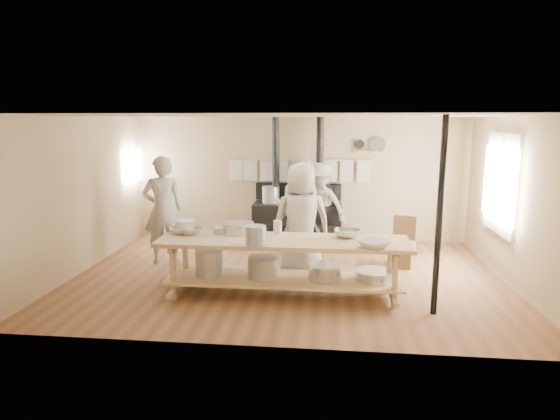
% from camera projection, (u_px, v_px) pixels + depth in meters
% --- Properties ---
extents(ground, '(7.00, 7.00, 0.00)m').
position_uv_depth(ground, '(288.00, 276.00, 7.74)').
color(ground, brown).
rests_on(ground, ground).
extents(room_shell, '(7.00, 7.00, 7.00)m').
position_uv_depth(room_shell, '(289.00, 178.00, 7.44)').
color(room_shell, tan).
rests_on(room_shell, ground).
extents(window_right, '(0.09, 1.50, 1.65)m').
position_uv_depth(window_right, '(502.00, 184.00, 7.70)').
color(window_right, beige).
rests_on(window_right, ground).
extents(left_opening, '(0.00, 0.90, 0.90)m').
position_uv_depth(left_opening, '(132.00, 166.00, 9.75)').
color(left_opening, white).
rests_on(left_opening, ground).
extents(stove, '(1.90, 0.75, 2.60)m').
position_uv_depth(stove, '(297.00, 219.00, 9.72)').
color(stove, black).
rests_on(stove, ground).
extents(towel_rail, '(3.00, 0.04, 0.47)m').
position_uv_depth(towel_rail, '(299.00, 168.00, 9.80)').
color(towel_rail, tan).
rests_on(towel_rail, ground).
extents(back_wall_shelf, '(0.63, 0.14, 0.32)m').
position_uv_depth(back_wall_shelf, '(370.00, 147.00, 9.60)').
color(back_wall_shelf, tan).
rests_on(back_wall_shelf, ground).
extents(prep_table, '(3.60, 0.90, 0.85)m').
position_uv_depth(prep_table, '(283.00, 261.00, 6.77)').
color(prep_table, tan).
rests_on(prep_table, ground).
extents(support_post, '(0.08, 0.08, 2.60)m').
position_uv_depth(support_post, '(439.00, 218.00, 5.97)').
color(support_post, black).
rests_on(support_post, ground).
extents(cook_far_left, '(0.83, 0.70, 1.93)m').
position_uv_depth(cook_far_left, '(163.00, 210.00, 8.32)').
color(cook_far_left, '#A19C8E').
rests_on(cook_far_left, ground).
extents(cook_left, '(0.97, 0.78, 1.89)m').
position_uv_depth(cook_left, '(298.00, 207.00, 8.72)').
color(cook_left, '#A19C8E').
rests_on(cook_left, ground).
extents(cook_center, '(1.03, 0.77, 1.90)m').
position_uv_depth(cook_center, '(301.00, 222.00, 7.40)').
color(cook_center, '#A19C8E').
rests_on(cook_center, ground).
extents(cook_right, '(0.95, 0.73, 1.50)m').
position_uv_depth(cook_right, '(296.00, 230.00, 7.68)').
color(cook_right, '#A19C8E').
rests_on(cook_right, ground).
extents(cook_by_window, '(1.26, 1.02, 1.71)m').
position_uv_depth(cook_by_window, '(320.00, 206.00, 9.35)').
color(cook_by_window, '#A19C8E').
rests_on(cook_by_window, ground).
extents(chair, '(0.52, 0.52, 0.87)m').
position_uv_depth(chair, '(402.00, 251.00, 8.25)').
color(chair, brown).
rests_on(chair, ground).
extents(bowl_white_a, '(0.38, 0.38, 0.09)m').
position_uv_depth(bowl_white_a, '(183.00, 230.00, 7.06)').
color(bowl_white_a, white).
rests_on(bowl_white_a, prep_table).
extents(bowl_steel_a, '(0.41, 0.41, 0.10)m').
position_uv_depth(bowl_steel_a, '(191.00, 231.00, 7.00)').
color(bowl_steel_a, silver).
rests_on(bowl_steel_a, prep_table).
extents(bowl_white_b, '(0.61, 0.61, 0.11)m').
position_uv_depth(bowl_white_b, '(374.00, 244.00, 6.25)').
color(bowl_white_b, white).
rests_on(bowl_white_b, prep_table).
extents(bowl_steel_b, '(0.41, 0.41, 0.12)m').
position_uv_depth(bowl_steel_b, '(347.00, 233.00, 6.80)').
color(bowl_steel_b, silver).
rests_on(bowl_steel_b, prep_table).
extents(roasting_pan, '(0.45, 0.34, 0.09)m').
position_uv_depth(roasting_pan, '(228.00, 230.00, 7.10)').
color(roasting_pan, '#B2B2B7').
rests_on(roasting_pan, prep_table).
extents(mixing_bowl_large, '(0.65, 0.65, 0.16)m').
position_uv_depth(mixing_bowl_large, '(238.00, 228.00, 7.09)').
color(mixing_bowl_large, silver).
rests_on(mixing_bowl_large, prep_table).
extents(bucket_galv, '(0.37, 0.37, 0.26)m').
position_uv_depth(bucket_galv, '(256.00, 235.00, 6.39)').
color(bucket_galv, gray).
rests_on(bucket_galv, prep_table).
extents(deep_bowl_enamel, '(0.35, 0.35, 0.17)m').
position_uv_depth(deep_bowl_enamel, '(185.00, 226.00, 7.17)').
color(deep_bowl_enamel, white).
rests_on(deep_bowl_enamel, prep_table).
extents(pitcher, '(0.16, 0.16, 0.20)m').
position_uv_depth(pitcher, '(278.00, 227.00, 7.02)').
color(pitcher, white).
rests_on(pitcher, prep_table).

